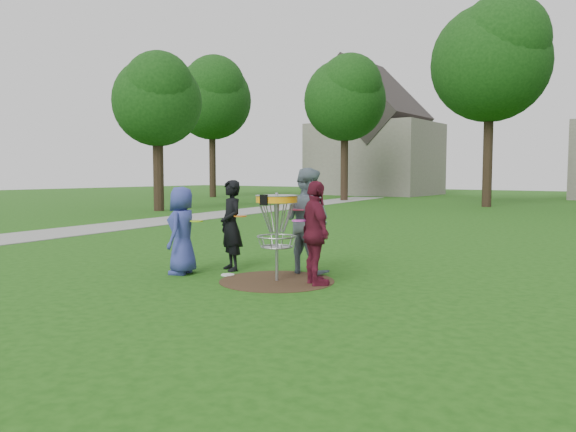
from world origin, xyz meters
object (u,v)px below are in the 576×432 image
Objects in this scene: disc_golf_basket at (277,216)px; player_black at (231,225)px; player_grey at (307,221)px; player_blue at (182,230)px; player_maroon at (316,233)px.

player_black is at bearing 164.91° from disc_golf_basket.
disc_golf_basket is (0.02, -0.88, 0.13)m from player_grey.
player_black is 1.30m from disc_golf_basket.
player_black is 0.88× the size of player_grey.
player_blue reaches higher than disc_golf_basket.
disc_golf_basket is at bearing 95.90° from player_grey.
player_maroon is at bearing 7.96° from disc_golf_basket.
player_blue is 1.74m from disc_golf_basket.
player_grey is at bearing 105.18° from player_blue.
player_blue is 0.86m from player_black.
player_grey is 1.04m from player_maroon.
player_grey is 0.89m from disc_golf_basket.
player_black is at bearing 28.90° from player_grey.
player_blue is 2.09m from player_grey.
disc_golf_basket is at bearing 45.79° from player_maroon.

